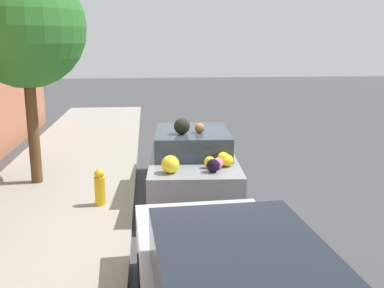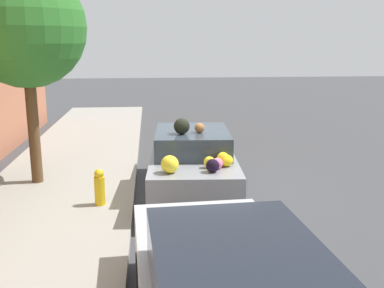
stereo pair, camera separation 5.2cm
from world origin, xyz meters
TOP-DOWN VIEW (x-y plane):
  - ground_plane at (0.00, 0.00)m, footprint 60.00×60.00m
  - sidewalk_curb at (0.00, 2.70)m, footprint 24.00×3.20m
  - street_tree at (0.78, 3.25)m, footprint 2.50×2.50m
  - fire_hydrant at (-0.79, 1.72)m, footprint 0.20×0.20m
  - art_car at (-0.04, -0.11)m, footprint 4.10×1.91m

SIDE VIEW (x-z plane):
  - ground_plane at x=0.00m, z-range 0.00..0.00m
  - sidewalk_curb at x=0.00m, z-range 0.00..0.13m
  - fire_hydrant at x=-0.79m, z-range 0.13..0.83m
  - art_car at x=-0.04m, z-range -0.11..1.61m
  - street_tree at x=0.78m, z-range 1.15..5.71m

